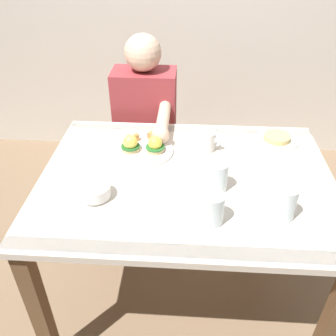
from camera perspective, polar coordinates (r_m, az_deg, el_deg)
name	(u,v)px	position (r m, az deg, el deg)	size (l,w,h in m)	color
ground_plane	(183,290)	(2.02, 2.38, -18.49)	(6.00, 6.00, 0.00)	#7F664C
dining_table	(187,197)	(1.56, 2.94, -4.51)	(1.20, 0.90, 0.74)	silver
eggs_benedict_plate	(144,147)	(1.64, -3.85, 3.23)	(0.27, 0.27, 0.09)	white
fruit_bowl	(96,191)	(1.40, -11.25, -3.59)	(0.12, 0.12, 0.05)	white
coffee_mug	(207,141)	(1.64, 6.15, 4.30)	(0.11, 0.08, 0.09)	white
fork	(194,172)	(1.51, 4.03, -0.67)	(0.16, 0.03, 0.00)	silver
water_glass_near	(214,210)	(1.26, 7.18, -6.58)	(0.08, 0.08, 0.12)	silver
water_glass_far	(218,178)	(1.41, 7.90, -1.55)	(0.08, 0.08, 0.12)	silver
water_glass_extra	(287,205)	(1.33, 18.09, -5.54)	(0.07, 0.07, 0.13)	silver
side_plate	(277,139)	(1.79, 16.75, 4.35)	(0.20, 0.20, 0.04)	white
diner_person	(146,125)	(2.06, -3.44, 6.81)	(0.34, 0.54, 1.14)	#33333D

